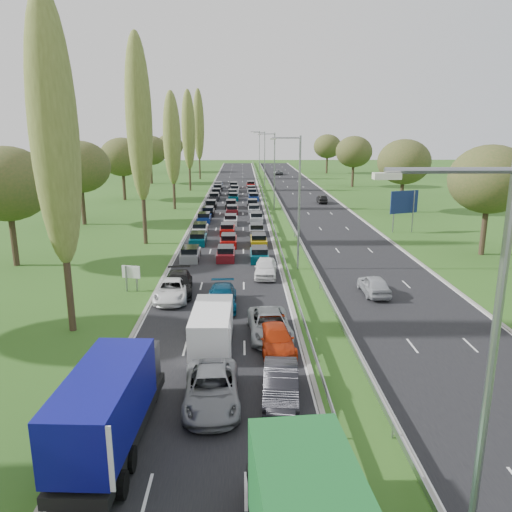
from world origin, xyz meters
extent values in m
plane|color=#284F18|center=(4.50, 80.00, 0.00)|extent=(260.00, 260.00, 0.00)
cube|color=black|center=(-2.25, 82.50, 0.00)|extent=(10.50, 215.00, 0.04)
cube|color=black|center=(11.25, 82.50, 0.00)|extent=(10.50, 215.00, 0.04)
cube|color=gray|center=(3.35, 82.50, 0.55)|extent=(0.06, 215.00, 0.32)
cube|color=gray|center=(5.65, 82.50, 0.55)|extent=(0.06, 215.00, 0.32)
cylinder|color=gray|center=(4.50, 8.00, 6.00)|extent=(0.18, 0.18, 12.00)
cylinder|color=gray|center=(4.50, 43.00, 6.00)|extent=(0.18, 0.18, 12.00)
cylinder|color=gray|center=(4.50, 78.00, 6.00)|extent=(0.18, 0.18, 12.00)
cylinder|color=gray|center=(4.50, 113.00, 6.00)|extent=(0.18, 0.18, 12.00)
cylinder|color=gray|center=(4.50, 148.00, 6.00)|extent=(0.18, 0.18, 12.00)
cylinder|color=#2D2116|center=(-11.50, 29.00, 3.60)|extent=(0.44, 0.44, 7.20)
ellipsoid|color=#5E652B|center=(-11.50, 29.00, 12.40)|extent=(2.80, 2.80, 16.00)
cylinder|color=#2D2116|center=(-11.50, 54.00, 3.96)|extent=(0.44, 0.44, 7.92)
ellipsoid|color=#5E652B|center=(-11.50, 54.00, 13.64)|extent=(2.80, 2.80, 17.60)
cylinder|color=#2D2116|center=(-11.50, 79.00, 3.24)|extent=(0.44, 0.44, 6.48)
ellipsoid|color=#5E652B|center=(-11.50, 79.00, 11.16)|extent=(2.80, 2.80, 14.40)
cylinder|color=#2D2116|center=(-11.50, 104.00, 3.60)|extent=(0.44, 0.44, 7.20)
ellipsoid|color=#5E652B|center=(-11.50, 104.00, 12.40)|extent=(2.80, 2.80, 16.00)
cylinder|color=#2D2116|center=(-11.50, 129.00, 3.96)|extent=(0.44, 0.44, 7.92)
ellipsoid|color=#5E652B|center=(-11.50, 129.00, 13.64)|extent=(2.80, 2.80, 17.60)
cylinder|color=#2D2116|center=(-22.00, 45.00, 2.42)|extent=(0.56, 0.56, 4.84)
ellipsoid|color=#38471E|center=(-22.00, 45.00, 7.70)|extent=(8.00, 8.00, 6.80)
cylinder|color=#2D2116|center=(-22.00, 66.00, 2.42)|extent=(0.56, 0.56, 4.84)
ellipsoid|color=#38471E|center=(-22.00, 66.00, 7.70)|extent=(8.00, 8.00, 6.80)
cylinder|color=#2D2116|center=(-22.00, 90.00, 2.42)|extent=(0.56, 0.56, 4.84)
ellipsoid|color=#38471E|center=(-22.00, 90.00, 7.70)|extent=(8.00, 8.00, 6.80)
cylinder|color=#2D2116|center=(-22.00, 118.00, 2.42)|extent=(0.56, 0.56, 4.84)
ellipsoid|color=#38471E|center=(-22.00, 118.00, 7.70)|extent=(8.00, 8.00, 6.80)
cylinder|color=#2D2116|center=(-22.00, 150.00, 2.42)|extent=(0.56, 0.56, 4.84)
ellipsoid|color=#38471E|center=(-22.00, 150.00, 7.70)|extent=(8.00, 8.00, 6.80)
cylinder|color=#2D2116|center=(24.00, 48.00, 2.42)|extent=(0.56, 0.56, 4.84)
ellipsoid|color=#38471E|center=(24.00, 48.00, 7.70)|extent=(8.00, 8.00, 6.80)
cylinder|color=#2D2116|center=(24.00, 75.00, 2.42)|extent=(0.56, 0.56, 4.84)
ellipsoid|color=#38471E|center=(24.00, 75.00, 7.70)|extent=(8.00, 8.00, 6.80)
cylinder|color=#2D2116|center=(24.00, 110.00, 2.42)|extent=(0.56, 0.56, 4.84)
ellipsoid|color=#38471E|center=(24.00, 110.00, 7.70)|extent=(8.00, 8.00, 6.80)
cylinder|color=#2D2116|center=(24.00, 145.00, 2.42)|extent=(0.56, 0.56, 4.84)
ellipsoid|color=#38471E|center=(24.00, 145.00, 7.70)|extent=(8.00, 8.00, 6.80)
cube|color=slate|center=(-5.72, 46.61, 0.44)|extent=(1.75, 4.00, 0.80)
cube|color=#053F4C|center=(-5.57, 53.65, 0.44)|extent=(1.75, 4.00, 0.80)
cube|color=silver|center=(-5.81, 59.48, 0.44)|extent=(1.75, 4.00, 0.80)
cube|color=navy|center=(-5.87, 67.22, 0.44)|extent=(1.75, 4.00, 0.80)
cube|color=black|center=(-5.66, 72.53, 0.44)|extent=(1.75, 4.00, 0.80)
cube|color=black|center=(-5.68, 79.81, 0.44)|extent=(1.75, 4.00, 0.80)
cube|color=black|center=(-5.66, 89.24, 0.44)|extent=(1.75, 4.00, 0.80)
cube|color=black|center=(-5.60, 95.89, 0.44)|extent=(1.75, 4.00, 0.80)
cube|color=black|center=(-5.65, 103.31, 0.44)|extent=(1.75, 4.00, 0.80)
cube|color=navy|center=(-5.84, 108.26, 0.44)|extent=(1.75, 4.00, 0.80)
cube|color=#590F14|center=(-2.24, 46.73, 0.44)|extent=(1.75, 4.00, 0.80)
cube|color=#A50C0A|center=(-2.11, 52.60, 0.44)|extent=(1.75, 4.00, 0.80)
cube|color=#A50C0A|center=(-2.43, 59.04, 0.44)|extent=(1.75, 4.00, 0.80)
cube|color=silver|center=(-2.18, 65.54, 0.44)|extent=(1.75, 4.00, 0.80)
cube|color=#590F14|center=(-2.13, 73.99, 0.44)|extent=(1.75, 4.00, 0.80)
cube|color=black|center=(-2.43, 79.98, 0.44)|extent=(1.75, 4.00, 0.80)
cube|color=#053F4C|center=(-2.18, 89.06, 0.44)|extent=(1.75, 4.00, 0.80)
cube|color=black|center=(-2.44, 94.26, 0.44)|extent=(1.75, 4.00, 0.80)
cube|color=#B2B7BC|center=(-2.13, 101.15, 0.44)|extent=(1.75, 4.00, 0.80)
cube|color=black|center=(-2.44, 108.01, 0.44)|extent=(1.75, 4.00, 0.80)
cube|color=#053F4C|center=(1.06, 46.26, 0.44)|extent=(1.75, 4.00, 0.80)
cube|color=#BF990C|center=(1.19, 52.64, 0.44)|extent=(1.75, 4.00, 0.80)
cube|color=slate|center=(1.14, 58.66, 0.44)|extent=(1.75, 4.00, 0.80)
cube|color=#B2B7BC|center=(1.34, 67.24, 0.44)|extent=(1.75, 4.00, 0.80)
cube|color=#B2B7BC|center=(1.16, 74.62, 0.44)|extent=(1.75, 4.00, 0.80)
cube|color=black|center=(1.07, 80.65, 0.44)|extent=(1.75, 4.00, 0.80)
cube|color=navy|center=(1.45, 88.84, 0.44)|extent=(1.75, 4.00, 0.80)
cube|color=slate|center=(1.30, 95.16, 0.44)|extent=(1.75, 4.00, 0.80)
cube|color=slate|center=(1.21, 100.68, 0.44)|extent=(1.75, 4.00, 0.80)
cube|color=#A50C0A|center=(1.28, 109.87, 0.44)|extent=(1.75, 4.00, 0.80)
imported|color=white|center=(-5.94, 34.81, 0.75)|extent=(2.56, 5.34, 1.47)
imported|color=black|center=(-5.64, 36.30, 0.80)|extent=(2.65, 5.56, 1.56)
imported|color=slate|center=(-2.05, 19.82, 0.79)|extent=(2.82, 5.67, 1.54)
imported|color=#053553|center=(-2.07, 33.04, 0.75)|extent=(2.14, 5.08, 1.46)
imported|color=black|center=(1.20, 20.20, 0.79)|extent=(1.96, 4.80, 1.55)
imported|color=#9FA5A9|center=(1.08, 27.65, 0.78)|extent=(2.80, 5.59, 1.52)
imported|color=#B02B0A|center=(1.36, 25.63, 0.70)|extent=(2.25, 4.84, 1.37)
imported|color=white|center=(1.42, 40.69, 0.81)|extent=(2.24, 4.78, 1.58)
imported|color=#9FA2A8|center=(9.63, 35.59, 0.78)|extent=(1.90, 4.52, 1.53)
imported|color=black|center=(13.23, 84.81, 0.68)|extent=(1.41, 4.01, 1.32)
imported|color=slate|center=(9.57, 141.06, 0.73)|extent=(2.50, 5.17, 1.42)
cube|color=black|center=(-5.86, 16.95, 0.72)|extent=(2.32, 8.70, 0.50)
cube|color=navy|center=(-5.86, 15.89, 2.46)|extent=(2.42, 6.57, 2.47)
cube|color=silver|center=(-5.86, 12.63, 2.46)|extent=(2.36, 0.06, 2.37)
cube|color=black|center=(-5.86, 20.23, 1.57)|extent=(2.36, 2.13, 2.20)
cylinder|color=black|center=(-5.86, 20.10, 0.52)|extent=(2.03, 1.00, 1.00)
cylinder|color=black|center=(-5.86, 13.80, 0.52)|extent=(2.03, 1.00, 1.00)
cube|color=black|center=(1.37, 13.21, 1.57)|extent=(2.57, 2.32, 2.20)
cylinder|color=black|center=(1.37, 13.17, 0.52)|extent=(2.21, 1.00, 1.00)
cube|color=white|center=(-2.39, 26.43, 1.06)|extent=(1.98, 4.95, 1.98)
cube|color=black|center=(-2.39, 28.61, 0.96)|extent=(1.93, 0.79, 1.58)
cylinder|color=black|center=(-3.23, 28.01, 0.36)|extent=(0.25, 0.67, 0.67)
cylinder|color=black|center=(-1.55, 24.85, 0.36)|extent=(0.25, 0.67, 0.67)
cube|color=white|center=(-2.42, 26.32, 1.19)|extent=(2.24, 5.59, 2.24)
cube|color=black|center=(-2.42, 28.78, 1.08)|extent=(2.18, 0.89, 1.79)
cylinder|color=black|center=(-3.37, 28.11, 0.40)|extent=(0.28, 0.76, 0.76)
cylinder|color=black|center=(-1.46, 24.53, 0.40)|extent=(0.28, 0.76, 0.76)
cylinder|color=gray|center=(-9.80, 36.88, 1.05)|extent=(0.16, 0.16, 2.10)
cylinder|color=gray|center=(-9.00, 36.88, 1.05)|extent=(0.16, 0.16, 2.10)
cube|color=white|center=(-9.40, 36.88, 1.60)|extent=(1.48, 0.46, 1.00)
cylinder|color=gray|center=(18.20, 59.51, 2.60)|extent=(0.16, 0.16, 5.20)
cylinder|color=gray|center=(20.60, 59.51, 2.60)|extent=(0.16, 0.16, 5.20)
cube|color=navy|center=(19.40, 59.51, 3.80)|extent=(3.80, 1.45, 2.80)
camera|label=1|loc=(-0.55, -1.16, 12.54)|focal=35.00mm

